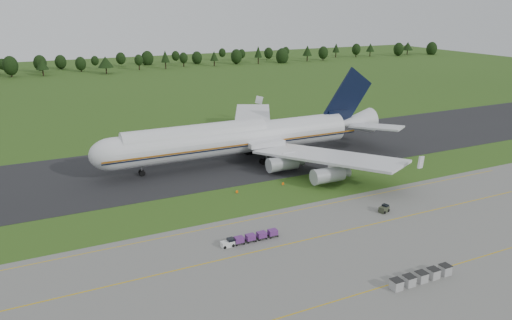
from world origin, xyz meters
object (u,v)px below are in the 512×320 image
utility_cart (384,209)px  uld_row (421,277)px  aircraft (241,137)px  baggage_train (249,238)px  edge_markers (305,180)px

utility_cart → uld_row: size_ratio=0.22×
utility_cart → uld_row: 26.00m
aircraft → baggage_train: size_ratio=7.50×
baggage_train → uld_row: uld_row is taller
aircraft → utility_cart: (11.66, -43.13, -5.88)m
aircraft → utility_cart: aircraft is taller
utility_cart → edge_markers: size_ratio=0.07×
aircraft → edge_markers: bearing=-71.4°
aircraft → edge_markers: (6.92, -20.59, -6.24)m
baggage_train → uld_row: (17.60, -23.18, 0.09)m
aircraft → uld_row: bearing=-90.4°
uld_row → utility_cart: bearing=62.2°
baggage_train → edge_markers: (24.99, 22.36, -0.48)m
baggage_train → edge_markers: baggage_train is taller
utility_cart → aircraft: bearing=105.1°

